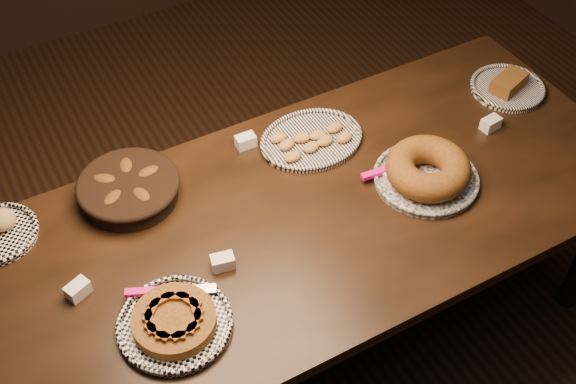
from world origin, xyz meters
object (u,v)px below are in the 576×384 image
buffet_table (299,230)px  madeleine_platter (311,140)px  apple_tart_plate (174,322)px  bundt_cake_plate (427,171)px

buffet_table → madeleine_platter: size_ratio=6.41×
apple_tart_plate → madeleine_platter: 0.87m
buffet_table → apple_tart_plate: (-0.52, -0.20, 0.10)m
buffet_table → apple_tart_plate: size_ratio=7.17×
madeleine_platter → bundt_cake_plate: 0.43m
buffet_table → bundt_cake_plate: 0.47m
buffet_table → bundt_cake_plate: bearing=-9.2°
apple_tart_plate → madeleine_platter: size_ratio=0.89×
apple_tart_plate → madeleine_platter: bearing=43.6°
buffet_table → apple_tart_plate: bearing=-159.1°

